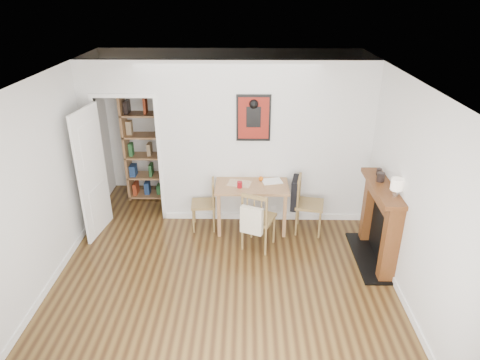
{
  "coord_description": "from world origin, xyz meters",
  "views": [
    {
      "loc": [
        0.3,
        -4.9,
        3.6
      ],
      "look_at": [
        0.21,
        0.6,
        1.06
      ],
      "focal_mm": 32.0,
      "sensor_mm": 36.0,
      "label": 1
    }
  ],
  "objects_px": {
    "dining_table": "(252,189)",
    "ceramic_jar_a": "(381,177)",
    "chair_left": "(203,204)",
    "fireplace": "(381,221)",
    "red_glass": "(240,185)",
    "ceramic_jar_b": "(379,172)",
    "bookshelf": "(149,146)",
    "notebook": "(272,181)",
    "chair_front": "(258,219)",
    "mantel_lamp": "(397,185)",
    "chair_right": "(308,204)",
    "orange_fruit": "(261,179)"
  },
  "relations": [
    {
      "from": "bookshelf",
      "to": "notebook",
      "type": "xyz_separation_m",
      "value": [
        2.12,
        -0.96,
        -0.22
      ]
    },
    {
      "from": "red_glass",
      "to": "ceramic_jar_b",
      "type": "xyz_separation_m",
      "value": [
        1.95,
        -0.37,
        0.39
      ]
    },
    {
      "from": "red_glass",
      "to": "ceramic_jar_b",
      "type": "height_order",
      "value": "ceramic_jar_b"
    },
    {
      "from": "bookshelf",
      "to": "orange_fruit",
      "type": "relative_size",
      "value": 27.41
    },
    {
      "from": "chair_left",
      "to": "fireplace",
      "type": "relative_size",
      "value": 0.66
    },
    {
      "from": "red_glass",
      "to": "notebook",
      "type": "relative_size",
      "value": 0.33
    },
    {
      "from": "fireplace",
      "to": "bookshelf",
      "type": "bearing_deg",
      "value": 152.11
    },
    {
      "from": "chair_left",
      "to": "fireplace",
      "type": "height_order",
      "value": "fireplace"
    },
    {
      "from": "dining_table",
      "to": "orange_fruit",
      "type": "distance_m",
      "value": 0.22
    },
    {
      "from": "chair_left",
      "to": "mantel_lamp",
      "type": "bearing_deg",
      "value": -23.8
    },
    {
      "from": "chair_front",
      "to": "ceramic_jar_a",
      "type": "height_order",
      "value": "ceramic_jar_a"
    },
    {
      "from": "chair_left",
      "to": "ceramic_jar_a",
      "type": "relative_size",
      "value": 6.58
    },
    {
      "from": "bookshelf",
      "to": "ceramic_jar_a",
      "type": "relative_size",
      "value": 16.05
    },
    {
      "from": "dining_table",
      "to": "ceramic_jar_a",
      "type": "distance_m",
      "value": 1.95
    },
    {
      "from": "chair_front",
      "to": "chair_left",
      "type": "bearing_deg",
      "value": 147.33
    },
    {
      "from": "bookshelf",
      "to": "notebook",
      "type": "distance_m",
      "value": 2.34
    },
    {
      "from": "notebook",
      "to": "ceramic_jar_a",
      "type": "relative_size",
      "value": 2.4
    },
    {
      "from": "dining_table",
      "to": "chair_front",
      "type": "bearing_deg",
      "value": -81.09
    },
    {
      "from": "notebook",
      "to": "mantel_lamp",
      "type": "height_order",
      "value": "mantel_lamp"
    },
    {
      "from": "chair_front",
      "to": "fireplace",
      "type": "height_order",
      "value": "fireplace"
    },
    {
      "from": "notebook",
      "to": "ceramic_jar_b",
      "type": "bearing_deg",
      "value": -22.14
    },
    {
      "from": "chair_right",
      "to": "ceramic_jar_b",
      "type": "relative_size",
      "value": 9.92
    },
    {
      "from": "bookshelf",
      "to": "orange_fruit",
      "type": "bearing_deg",
      "value": -25.67
    },
    {
      "from": "bookshelf",
      "to": "red_glass",
      "type": "distance_m",
      "value": 2.01
    },
    {
      "from": "ceramic_jar_a",
      "to": "chair_front",
      "type": "bearing_deg",
      "value": 174.85
    },
    {
      "from": "chair_left",
      "to": "ceramic_jar_a",
      "type": "distance_m",
      "value": 2.71
    },
    {
      "from": "red_glass",
      "to": "bookshelf",
      "type": "bearing_deg",
      "value": 143.7
    },
    {
      "from": "ceramic_jar_b",
      "to": "bookshelf",
      "type": "bearing_deg",
      "value": 156.48
    },
    {
      "from": "chair_right",
      "to": "red_glass",
      "type": "distance_m",
      "value": 1.12
    },
    {
      "from": "chair_right",
      "to": "orange_fruit",
      "type": "bearing_deg",
      "value": 163.33
    },
    {
      "from": "bookshelf",
      "to": "notebook",
      "type": "height_order",
      "value": "bookshelf"
    },
    {
      "from": "ceramic_jar_a",
      "to": "fireplace",
      "type": "bearing_deg",
      "value": -68.89
    },
    {
      "from": "chair_left",
      "to": "orange_fruit",
      "type": "xyz_separation_m",
      "value": [
        0.91,
        0.14,
        0.39
      ]
    },
    {
      "from": "chair_right",
      "to": "ceramic_jar_b",
      "type": "distance_m",
      "value": 1.21
    },
    {
      "from": "notebook",
      "to": "ceramic_jar_b",
      "type": "xyz_separation_m",
      "value": [
        1.45,
        -0.59,
        0.43
      ]
    },
    {
      "from": "chair_front",
      "to": "bookshelf",
      "type": "relative_size",
      "value": 0.47
    },
    {
      "from": "fireplace",
      "to": "ceramic_jar_a",
      "type": "relative_size",
      "value": 9.96
    },
    {
      "from": "orange_fruit",
      "to": "mantel_lamp",
      "type": "distance_m",
      "value": 2.14
    },
    {
      "from": "chair_front",
      "to": "ceramic_jar_a",
      "type": "distance_m",
      "value": 1.8
    },
    {
      "from": "chair_left",
      "to": "chair_front",
      "type": "height_order",
      "value": "chair_front"
    },
    {
      "from": "fireplace",
      "to": "dining_table",
      "type": "bearing_deg",
      "value": 154.4
    },
    {
      "from": "chair_front",
      "to": "orange_fruit",
      "type": "relative_size",
      "value": 12.77
    },
    {
      "from": "chair_front",
      "to": "notebook",
      "type": "xyz_separation_m",
      "value": [
        0.22,
        0.66,
        0.3
      ]
    },
    {
      "from": "chair_front",
      "to": "ceramic_jar_b",
      "type": "xyz_separation_m",
      "value": [
        1.68,
        0.07,
        0.73
      ]
    },
    {
      "from": "chair_front",
      "to": "ceramic_jar_b",
      "type": "distance_m",
      "value": 1.83
    },
    {
      "from": "chair_right",
      "to": "chair_front",
      "type": "relative_size",
      "value": 0.99
    },
    {
      "from": "chair_left",
      "to": "orange_fruit",
      "type": "relative_size",
      "value": 11.24
    },
    {
      "from": "bookshelf",
      "to": "mantel_lamp",
      "type": "xyz_separation_m",
      "value": [
        3.6,
        -2.2,
        0.31
      ]
    },
    {
      "from": "mantel_lamp",
      "to": "ceramic_jar_a",
      "type": "xyz_separation_m",
      "value": [
        -0.07,
        0.43,
        -0.08
      ]
    },
    {
      "from": "chair_front",
      "to": "ceramic_jar_b",
      "type": "bearing_deg",
      "value": 2.34
    }
  ]
}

